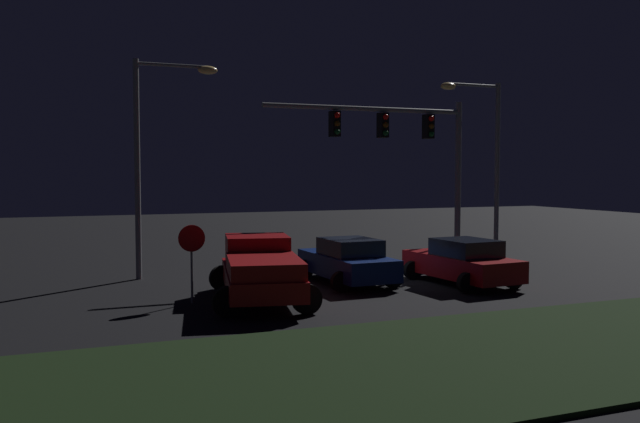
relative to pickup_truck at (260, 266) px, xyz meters
The scene contains 9 objects.
ground_plane 4.57m from the pickup_truck, 25.77° to the left, with size 80.00×80.00×0.00m, color black.
grass_median 8.54m from the pickup_truck, 61.73° to the right, with size 25.41×6.65×0.10m, color black.
pickup_truck is the anchor object (origin of this frame).
car_sedan 4.09m from the pickup_truck, 27.57° to the left, with size 2.56×4.45×1.51m.
car_sedan_far 7.06m from the pickup_truck, ahead, with size 2.68×4.51×1.51m.
traffic_signal_gantry 9.42m from the pickup_truck, 32.24° to the left, with size 8.32×0.56×6.50m.
street_lamp_left 6.93m from the pickup_truck, 111.69° to the left, with size 2.93×0.44×7.57m.
street_lamp_right 13.61m from the pickup_truck, 25.86° to the left, with size 2.96×0.44×7.53m.
stop_sign 2.01m from the pickup_truck, behind, with size 0.76×0.08×2.23m.
Camera 1 is at (-9.64, -20.59, 3.71)m, focal length 38.05 mm.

